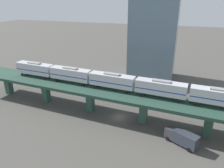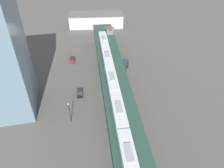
{
  "view_description": "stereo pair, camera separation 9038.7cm",
  "coord_description": "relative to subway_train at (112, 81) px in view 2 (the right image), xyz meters",
  "views": [
    {
      "loc": [
        48.38,
        13.84,
        29.87
      ],
      "look_at": [
        -1.62,
        -2.47,
        8.51
      ],
      "focal_mm": 35.0,
      "sensor_mm": 36.0,
      "label": 1
    },
    {
      "loc": [
        -12.15,
        -51.27,
        46.17
      ],
      "look_at": [
        -1.62,
        -2.47,
        8.51
      ],
      "focal_mm": 35.0,
      "sensor_mm": 36.0,
      "label": 2
    }
  ],
  "objects": [
    {
      "name": "elevated_viaduct",
      "position": [
        1.61,
        2.31,
        -3.51
      ],
      "size": [
        16.36,
        92.38,
        7.01
      ],
      "color": "#244135",
      "rests_on": "ground"
    },
    {
      "name": "ground_plane",
      "position": [
        1.62,
        2.47,
        -9.55
      ],
      "size": [
        400.0,
        400.0,
        0.0
      ],
      "primitive_type": "plane",
      "color": "#4C4944"
    },
    {
      "name": "street_lamp",
      "position": [
        -12.84,
        -3.95,
        -5.44
      ],
      "size": [
        0.44,
        0.44,
        6.94
      ],
      "color": "black",
      "rests_on": "ground"
    },
    {
      "name": "street_car_black",
      "position": [
        -9.13,
        7.63,
        -8.61
      ],
      "size": [
        2.27,
        4.55,
        1.89
      ],
      "color": "black",
      "rests_on": "ground"
    },
    {
      "name": "street_car_red",
      "position": [
        -10.09,
        29.59,
        -8.61
      ],
      "size": [
        2.66,
        4.68,
        1.89
      ],
      "color": "#AD1E1E",
      "rests_on": "ground"
    },
    {
      "name": "warehouse_building",
      "position": [
        5.23,
        64.3,
        -6.14
      ],
      "size": [
        29.72,
        14.14,
        6.8
      ],
      "color": "beige",
      "rests_on": "ground"
    },
    {
      "name": "subway_train",
      "position": [
        0.0,
        0.0,
        0.0
      ],
      "size": [
        8.23,
        62.41,
        4.45
      ],
      "color": "silver",
      "rests_on": "elevated_viaduct"
    },
    {
      "name": "signal_hut",
      "position": [
        7.08,
        37.46,
        -0.74
      ],
      "size": [
        3.49,
        3.49,
        3.4
      ],
      "color": "slate",
      "rests_on": "elevated_viaduct"
    },
    {
      "name": "delivery_truck",
      "position": [
        8.45,
        18.47,
        -7.79
      ],
      "size": [
        5.44,
        7.39,
        3.2
      ],
      "color": "#333338",
      "rests_on": "ground"
    }
  ]
}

